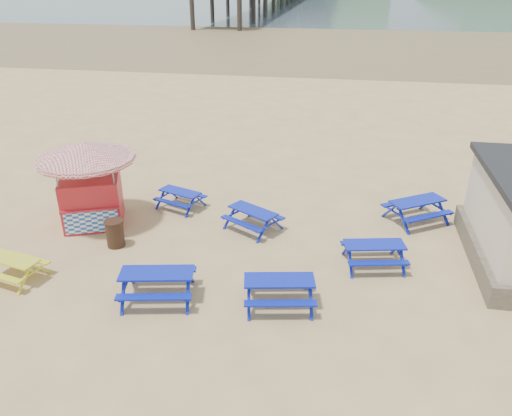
% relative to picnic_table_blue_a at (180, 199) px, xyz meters
% --- Properties ---
extents(ground, '(400.00, 400.00, 0.00)m').
position_rel_picnic_table_blue_a_xyz_m(ground, '(3.63, -3.09, -0.35)').
color(ground, tan).
rests_on(ground, ground).
extents(wet_sand, '(400.00, 400.00, 0.00)m').
position_rel_picnic_table_blue_a_xyz_m(wet_sand, '(3.63, 51.91, -0.35)').
color(wet_sand, brown).
rests_on(wet_sand, ground).
extents(picnic_table_blue_a, '(2.04, 1.84, 0.70)m').
position_rel_picnic_table_blue_a_xyz_m(picnic_table_blue_a, '(0.00, 0.00, 0.00)').
color(picnic_table_blue_a, '#0F0D92').
rests_on(picnic_table_blue_a, ground).
extents(picnic_table_blue_b, '(2.32, 2.20, 0.77)m').
position_rel_picnic_table_blue_a_xyz_m(picnic_table_blue_b, '(3.15, -1.28, 0.03)').
color(picnic_table_blue_b, '#0F0D92').
rests_on(picnic_table_blue_b, ground).
extents(picnic_table_blue_c, '(2.63, 2.51, 0.86)m').
position_rel_picnic_table_blue_a_xyz_m(picnic_table_blue_c, '(9.01, 0.40, 0.08)').
color(picnic_table_blue_c, '#0F0D92').
rests_on(picnic_table_blue_c, ground).
extents(picnic_table_blue_d, '(2.35, 2.03, 0.87)m').
position_rel_picnic_table_blue_a_xyz_m(picnic_table_blue_d, '(1.25, -5.91, 0.08)').
color(picnic_table_blue_d, '#0F0D92').
rests_on(picnic_table_blue_d, ground).
extents(picnic_table_blue_e, '(2.21, 1.91, 0.82)m').
position_rel_picnic_table_blue_a_xyz_m(picnic_table_blue_e, '(4.68, -5.58, 0.06)').
color(picnic_table_blue_e, '#0F0D92').
rests_on(picnic_table_blue_e, ground).
extents(picnic_table_blue_f, '(2.15, 1.87, 0.78)m').
position_rel_picnic_table_blue_a_xyz_m(picnic_table_blue_f, '(7.35, -3.04, 0.04)').
color(picnic_table_blue_f, '#0F0D92').
rests_on(picnic_table_blue_f, ground).
extents(picnic_table_yellow, '(1.92, 1.67, 0.70)m').
position_rel_picnic_table_blue_a_xyz_m(picnic_table_yellow, '(-3.38, -5.73, -0.00)').
color(picnic_table_yellow, gold).
rests_on(picnic_table_yellow, ground).
extents(ice_cream_kiosk, '(4.54, 4.54, 3.12)m').
position_rel_picnic_table_blue_a_xyz_m(ice_cream_kiosk, '(-2.75, -1.76, 1.61)').
color(ice_cream_kiosk, '#B21D26').
rests_on(ice_cream_kiosk, ground).
extents(litter_bin, '(0.65, 0.65, 0.95)m').
position_rel_picnic_table_blue_a_xyz_m(litter_bin, '(-1.23, -3.31, 0.13)').
color(litter_bin, '#321B13').
rests_on(litter_bin, ground).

